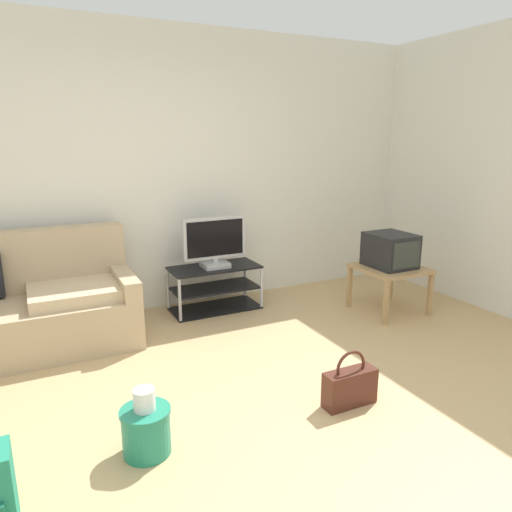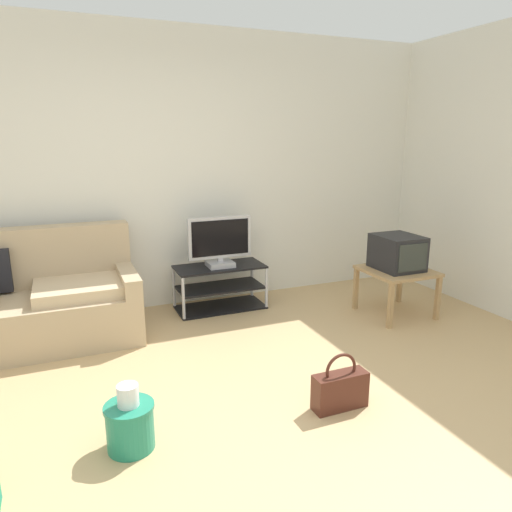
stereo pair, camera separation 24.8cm
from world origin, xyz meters
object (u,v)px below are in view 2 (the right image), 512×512
Objects in this scene: tv_stand at (220,287)px; side_table at (397,275)px; cleaning_bucket at (130,423)px; flat_tv at (220,242)px; handbag at (340,389)px; couch at (15,305)px; crt_tv at (397,252)px.

tv_stand is 1.46× the size of side_table.
side_table is 2.90m from cleaning_bucket.
handbag is (0.13, -2.00, -0.55)m from flat_tv.
couch is 2.21× the size of tv_stand.
flat_tv is 2.28m from cleaning_bucket.
couch is 3.41m from crt_tv.
tv_stand reaches higher than cleaning_bucket.
tv_stand is 2.34× the size of handbag.
handbag is (1.95, -1.87, -0.20)m from couch.
couch reaches higher than crt_tv.
side_table is 0.22m from crt_tv.
handbag is (-1.39, -1.22, -0.48)m from crt_tv.
flat_tv reaches higher than crt_tv.
tv_stand is 2.02m from handbag.
flat_tv is (0.00, -0.02, 0.46)m from tv_stand.
tv_stand is at bearing 151.80° from side_table.
handbag is 0.98× the size of cleaning_bucket.
side_table is (1.51, -0.81, 0.17)m from tv_stand.
couch reaches higher than side_table.
flat_tv is 1.68× the size of handbag.
couch is 4.40× the size of crt_tv.
crt_tv is at bearing 90.00° from side_table.
couch is 1.83m from tv_stand.
couch is 1.86m from flat_tv.
flat_tv reaches higher than cleaning_bucket.
cleaning_bucket is at bearing -157.23° from crt_tv.
cleaning_bucket is (-1.16, -1.92, -0.06)m from tv_stand.
handbag is at bearing -86.40° from tv_stand.
crt_tv is at bearing 22.77° from cleaning_bucket.
handbag is (-1.39, -1.21, -0.26)m from side_table.
flat_tv is at bearing 152.46° from side_table.
couch is 3.07× the size of flat_tv.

